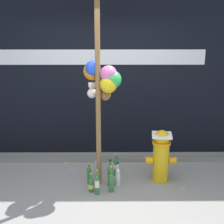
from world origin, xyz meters
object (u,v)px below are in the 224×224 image
at_px(memorial_post, 102,68).
at_px(fire_hydrant, 161,155).
at_px(bottle_0, 118,176).
at_px(bottle_6, 111,181).
at_px(bottle_2, 97,184).
at_px(bottle_4, 116,166).
at_px(bottle_5, 91,185).
at_px(bottle_3, 110,175).
at_px(bottle_1, 98,167).
at_px(bottle_7, 89,175).

relative_size(memorial_post, fire_hydrant, 3.80).
distance_m(bottle_0, bottle_6, 0.21).
height_order(bottle_0, bottle_2, bottle_2).
relative_size(bottle_4, bottle_5, 1.30).
distance_m(bottle_3, bottle_5, 0.32).
height_order(bottle_3, bottle_4, bottle_3).
bearing_deg(bottle_0, bottle_6, -118.36).
xyz_separation_m(bottle_1, bottle_6, (0.21, -0.49, 0.01)).
height_order(bottle_5, bottle_6, bottle_6).
distance_m(memorial_post, fire_hydrant, 1.58).
height_order(memorial_post, bottle_2, memorial_post).
bearing_deg(memorial_post, bottle_0, -23.15).
bearing_deg(memorial_post, bottle_4, 43.87).
bearing_deg(bottle_1, fire_hydrant, -9.29).
xyz_separation_m(bottle_3, bottle_7, (-0.32, 0.08, -0.03)).
distance_m(bottle_0, bottle_2, 0.39).
bearing_deg(bottle_4, bottle_6, -99.23).
xyz_separation_m(fire_hydrant, bottle_1, (-0.97, 0.16, -0.27)).
distance_m(memorial_post, bottle_3, 1.57).
bearing_deg(bottle_5, bottle_4, 52.89).
relative_size(bottle_1, bottle_4, 0.99).
distance_m(bottle_1, bottle_4, 0.29).
height_order(bottle_4, bottle_6, bottle_6).
xyz_separation_m(fire_hydrant, bottle_0, (-0.65, -0.15, -0.28)).
bearing_deg(bottle_3, bottle_0, 6.80).
distance_m(bottle_5, bottle_6, 0.29).
bearing_deg(bottle_5, bottle_3, 31.78).
xyz_separation_m(bottle_2, bottle_6, (0.20, 0.07, 0.00)).
xyz_separation_m(bottle_0, bottle_1, (-0.31, 0.31, 0.01)).
relative_size(bottle_3, bottle_5, 1.45).
xyz_separation_m(bottle_1, bottle_5, (-0.07, -0.49, -0.04)).
bearing_deg(bottle_4, bottle_3, -106.51).
xyz_separation_m(bottle_0, bottle_7, (-0.43, 0.07, -0.01)).
relative_size(bottle_2, bottle_3, 0.91).
bearing_deg(bottle_6, bottle_0, 61.64).
xyz_separation_m(fire_hydrant, bottle_6, (-0.75, -0.34, -0.26)).
distance_m(bottle_1, bottle_5, 0.50).
xyz_separation_m(bottle_2, bottle_3, (0.18, 0.24, 0.01)).
distance_m(bottle_1, bottle_6, 0.54).
bearing_deg(bottle_5, bottle_2, -37.87).
bearing_deg(bottle_7, bottle_4, 29.23).
height_order(fire_hydrant, bottle_6, fire_hydrant).
distance_m(fire_hydrant, bottle_0, 0.73).
bearing_deg(bottle_0, memorial_post, 156.85).
bearing_deg(bottle_6, bottle_1, 113.49).
bearing_deg(memorial_post, bottle_5, -118.91).
bearing_deg(bottle_0, bottle_2, -139.93).
relative_size(bottle_0, bottle_4, 0.97).
xyz_separation_m(bottle_1, bottle_4, (0.29, -0.01, 0.01)).
relative_size(bottle_1, bottle_7, 1.14).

